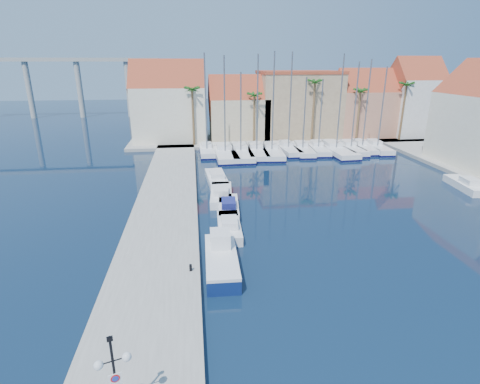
% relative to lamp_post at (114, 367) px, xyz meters
% --- Properties ---
extents(ground, '(260.00, 260.00, 0.00)m').
position_rel_lamp_post_xyz_m(ground, '(9.26, 8.35, -3.06)').
color(ground, black).
rests_on(ground, ground).
extents(quay_west, '(6.00, 77.00, 0.50)m').
position_rel_lamp_post_xyz_m(quay_west, '(0.26, 21.85, -2.81)').
color(quay_west, gray).
rests_on(quay_west, ground).
extents(shore_north, '(54.00, 16.00, 0.50)m').
position_rel_lamp_post_xyz_m(shore_north, '(19.26, 56.35, -2.81)').
color(shore_north, gray).
rests_on(shore_north, ground).
extents(lamp_post, '(1.28, 0.64, 3.90)m').
position_rel_lamp_post_xyz_m(lamp_post, '(0.00, 0.00, 0.00)').
color(lamp_post, black).
rests_on(lamp_post, quay_west).
extents(bollard, '(0.18, 0.18, 0.46)m').
position_rel_lamp_post_xyz_m(bollard, '(2.66, 10.57, -2.33)').
color(bollard, black).
rests_on(bollard, quay_west).
extents(fishing_boat, '(2.27, 6.41, 2.23)m').
position_rel_lamp_post_xyz_m(fishing_boat, '(4.75, 11.54, -2.32)').
color(fishing_boat, '#0E1F52').
rests_on(fishing_boat, ground).
extents(motorboat_west_0, '(2.03, 5.78, 1.40)m').
position_rel_lamp_post_xyz_m(motorboat_west_0, '(5.84, 17.16, -2.55)').
color(motorboat_west_0, white).
rests_on(motorboat_west_0, ground).
extents(motorboat_west_1, '(2.28, 5.88, 1.40)m').
position_rel_lamp_post_xyz_m(motorboat_west_1, '(6.22, 21.60, -2.55)').
color(motorboat_west_1, white).
rests_on(motorboat_west_1, ground).
extents(motorboat_west_2, '(2.69, 6.78, 1.40)m').
position_rel_lamp_post_xyz_m(motorboat_west_2, '(5.81, 25.32, -2.55)').
color(motorboat_west_2, white).
rests_on(motorboat_west_2, ground).
extents(motorboat_west_3, '(2.50, 6.72, 1.40)m').
position_rel_lamp_post_xyz_m(motorboat_west_3, '(5.69, 31.08, -2.55)').
color(motorboat_west_3, white).
rests_on(motorboat_west_3, ground).
extents(motorboat_east_1, '(2.70, 6.34, 1.40)m').
position_rel_lamp_post_xyz_m(motorboat_east_1, '(33.25, 25.11, -2.55)').
color(motorboat_east_1, white).
rests_on(motorboat_east_1, ground).
extents(sailboat_0, '(2.29, 8.20, 14.72)m').
position_rel_lamp_post_xyz_m(sailboat_0, '(5.15, 45.42, -2.39)').
color(sailboat_0, white).
rests_on(sailboat_0, ground).
extents(sailboat_1, '(3.46, 11.93, 14.37)m').
position_rel_lamp_post_xyz_m(sailboat_1, '(7.77, 43.85, -2.48)').
color(sailboat_1, white).
rests_on(sailboat_1, ground).
extents(sailboat_2, '(3.34, 11.98, 12.16)m').
position_rel_lamp_post_xyz_m(sailboat_2, '(10.15, 43.93, -2.50)').
color(sailboat_2, white).
rests_on(sailboat_2, ground).
extents(sailboat_3, '(3.44, 11.05, 14.55)m').
position_rel_lamp_post_xyz_m(sailboat_3, '(12.65, 44.27, -2.46)').
color(sailboat_3, white).
rests_on(sailboat_3, ground).
extents(sailboat_4, '(3.51, 10.82, 14.91)m').
position_rel_lamp_post_xyz_m(sailboat_4, '(14.93, 43.93, -2.45)').
color(sailboat_4, white).
rests_on(sailboat_4, ground).
extents(sailboat_5, '(2.90, 9.29, 14.90)m').
position_rel_lamp_post_xyz_m(sailboat_5, '(17.76, 45.18, -2.42)').
color(sailboat_5, white).
rests_on(sailboat_5, ground).
extents(sailboat_6, '(3.11, 9.43, 11.44)m').
position_rel_lamp_post_xyz_m(sailboat_6, '(19.90, 44.46, -2.48)').
color(sailboat_6, white).
rests_on(sailboat_6, ground).
extents(sailboat_7, '(2.99, 8.89, 11.12)m').
position_rel_lamp_post_xyz_m(sailboat_7, '(22.51, 44.70, -2.47)').
color(sailboat_7, white).
rests_on(sailboat_7, ground).
extents(sailboat_8, '(3.85, 12.22, 14.61)m').
position_rel_lamp_post_xyz_m(sailboat_8, '(25.00, 44.04, -2.48)').
color(sailboat_8, white).
rests_on(sailboat_8, ground).
extents(sailboat_9, '(2.58, 9.54, 13.52)m').
position_rel_lamp_post_xyz_m(sailboat_9, '(27.64, 44.38, -2.45)').
color(sailboat_9, white).
rests_on(sailboat_9, ground).
extents(sailboat_10, '(2.36, 8.68, 13.89)m').
position_rel_lamp_post_xyz_m(sailboat_10, '(29.71, 44.83, -2.42)').
color(sailboat_10, white).
rests_on(sailboat_10, ground).
extents(sailboat_11, '(2.89, 9.02, 12.86)m').
position_rel_lamp_post_xyz_m(sailboat_11, '(32.03, 44.34, -2.45)').
color(sailboat_11, white).
rests_on(sailboat_11, ground).
extents(building_0, '(12.30, 9.00, 13.50)m').
position_rel_lamp_post_xyz_m(building_0, '(-0.74, 55.35, 3.47)').
color(building_0, beige).
rests_on(building_0, shore_north).
extents(building_1, '(10.30, 8.00, 11.00)m').
position_rel_lamp_post_xyz_m(building_1, '(11.26, 55.35, 2.24)').
color(building_1, tan).
rests_on(building_1, shore_north).
extents(building_2, '(14.20, 10.20, 11.50)m').
position_rel_lamp_post_xyz_m(building_2, '(22.26, 56.35, 3.20)').
color(building_2, '#997D5E').
rests_on(building_2, shore_north).
extents(building_3, '(10.30, 8.00, 12.00)m').
position_rel_lamp_post_xyz_m(building_3, '(34.26, 55.35, 2.80)').
color(building_3, tan).
rests_on(building_3, shore_north).
extents(building_4, '(8.30, 8.00, 14.00)m').
position_rel_lamp_post_xyz_m(building_4, '(43.26, 54.35, 3.91)').
color(building_4, silver).
rests_on(building_4, shore_north).
extents(palm_0, '(2.60, 2.60, 10.15)m').
position_rel_lamp_post_xyz_m(palm_0, '(3.26, 50.35, 6.02)').
color(palm_0, brown).
rests_on(palm_0, shore_north).
extents(palm_1, '(2.60, 2.60, 9.15)m').
position_rel_lamp_post_xyz_m(palm_1, '(13.26, 50.35, 5.08)').
color(palm_1, brown).
rests_on(palm_1, shore_north).
extents(palm_2, '(2.60, 2.60, 11.15)m').
position_rel_lamp_post_xyz_m(palm_2, '(23.26, 50.35, 6.96)').
color(palm_2, brown).
rests_on(palm_2, shore_north).
extents(palm_3, '(2.60, 2.60, 9.65)m').
position_rel_lamp_post_xyz_m(palm_3, '(31.26, 50.35, 5.55)').
color(palm_3, brown).
rests_on(palm_3, shore_north).
extents(palm_4, '(2.60, 2.60, 10.65)m').
position_rel_lamp_post_xyz_m(palm_4, '(39.26, 50.35, 6.49)').
color(palm_4, brown).
rests_on(palm_4, shore_north).
extents(viaduct, '(48.00, 2.20, 14.45)m').
position_rel_lamp_post_xyz_m(viaduct, '(-29.81, 90.35, 7.19)').
color(viaduct, '#9E9E99').
rests_on(viaduct, ground).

